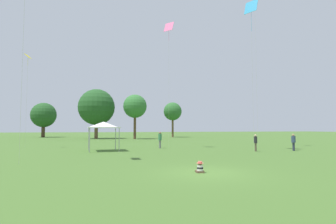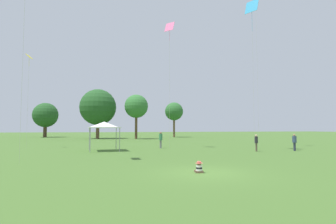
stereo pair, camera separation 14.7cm
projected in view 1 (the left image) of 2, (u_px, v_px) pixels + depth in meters
ground_plane at (206, 173)px, 12.97m from camera, size 300.00×300.00×0.00m
seated_toddler at (200, 168)px, 13.06m from camera, size 0.44×0.52×0.57m
person_standing_0 at (256, 141)px, 25.25m from camera, size 0.43×0.43×1.62m
person_standing_1 at (160, 138)px, 29.20m from camera, size 0.44×0.44×1.83m
person_standing_2 at (293, 141)px, 25.85m from camera, size 0.55×0.55×1.66m
canopy_tent at (104, 125)px, 25.83m from camera, size 3.13×3.13×2.87m
kite_1 at (251, 10)px, 26.91m from camera, size 1.01×1.47×15.41m
kite_2 at (169, 30)px, 29.89m from camera, size 1.08×1.16×14.37m
kite_4 at (28, 61)px, 29.67m from camera, size 0.75×0.86×10.63m
distant_tree_0 at (135, 106)px, 55.34m from camera, size 4.96×4.96×9.39m
distant_tree_1 at (97, 107)px, 57.01m from camera, size 7.85×7.85×10.78m
distant_tree_2 at (44, 115)px, 65.87m from camera, size 6.17×6.17×8.68m
distant_tree_3 at (173, 112)px, 66.53m from camera, size 4.60×4.60×8.84m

